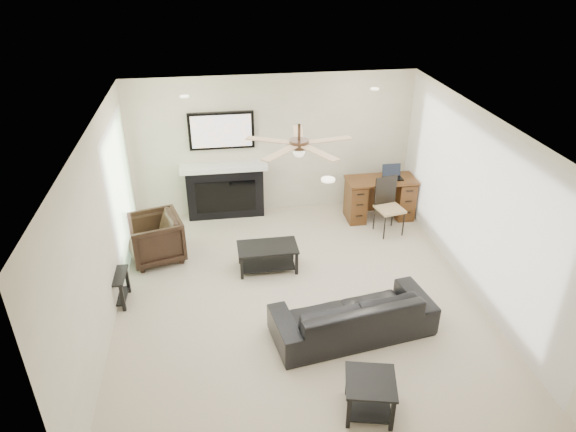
% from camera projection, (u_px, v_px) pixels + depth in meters
% --- Properties ---
extents(room_shell, '(5.50, 5.54, 2.52)m').
position_uv_depth(room_shell, '(313.00, 186.00, 6.55)').
color(room_shell, '#BFAB9A').
rests_on(room_shell, ground).
extents(sofa, '(2.14, 1.11, 0.60)m').
position_uv_depth(sofa, '(353.00, 314.00, 6.47)').
color(sofa, black).
rests_on(sofa, ground).
extents(armchair, '(0.98, 0.97, 0.73)m').
position_uv_depth(armchair, '(155.00, 238.00, 7.96)').
color(armchair, black).
rests_on(armchair, ground).
extents(coffee_table, '(0.90, 0.50, 0.40)m').
position_uv_depth(coffee_table, '(268.00, 257.00, 7.79)').
color(coffee_table, black).
rests_on(coffee_table, ground).
extents(end_table_near, '(0.63, 0.63, 0.45)m').
position_uv_depth(end_table_near, '(369.00, 396.00, 5.39)').
color(end_table_near, black).
rests_on(end_table_near, ground).
extents(end_table_left, '(0.52, 0.52, 0.45)m').
position_uv_depth(end_table_left, '(109.00, 289.00, 7.05)').
color(end_table_left, black).
rests_on(end_table_left, ground).
extents(fireplace_unit, '(1.52, 0.34, 1.91)m').
position_uv_depth(fireplace_unit, '(224.00, 167.00, 8.94)').
color(fireplace_unit, black).
rests_on(fireplace_unit, ground).
extents(desk, '(1.22, 0.56, 0.76)m').
position_uv_depth(desk, '(380.00, 198.00, 9.15)').
color(desk, '#432710').
rests_on(desk, ground).
extents(desk_chair, '(0.50, 0.52, 0.97)m').
position_uv_depth(desk_chair, '(390.00, 207.00, 8.62)').
color(desk_chair, black).
rests_on(desk_chair, ground).
extents(laptop, '(0.33, 0.24, 0.23)m').
position_uv_depth(laptop, '(393.00, 173.00, 8.93)').
color(laptop, black).
rests_on(laptop, desk).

